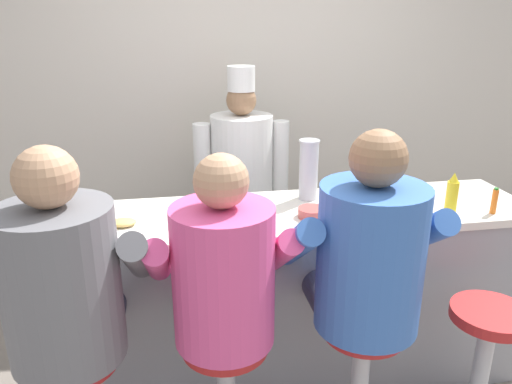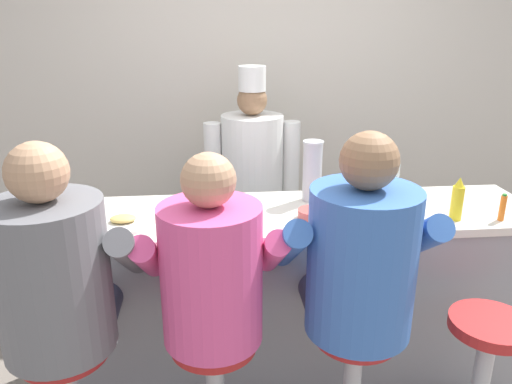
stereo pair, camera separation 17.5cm
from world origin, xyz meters
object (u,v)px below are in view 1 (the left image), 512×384
object	(u,v)px
cook_in_whites_near	(242,178)
hot_sauce_bottle_orange	(494,201)
coffee_mug_blue	(212,202)
diner_seated_blue	(366,265)
breakfast_plate	(123,226)
cup_stack_steel	(309,170)
diner_seated_grey	(65,291)
napkin_dispenser_chrome	(347,195)
water_pitcher_clear	(379,174)
mustard_bottle_yellow	(452,195)
cereal_bowl	(312,213)
diner_seated_pink	(223,284)
ketchup_bottle_red	(379,188)
empty_stool_round	(484,355)
coffee_mug_white	(200,211)

from	to	relation	value
cook_in_whites_near	hot_sauce_bottle_orange	bearing A→B (deg)	-44.55
coffee_mug_blue	diner_seated_blue	xyz separation A→B (m)	(0.57, -0.65, -0.07)
breakfast_plate	cook_in_whites_near	world-z (taller)	cook_in_whites_near
cup_stack_steel	diner_seated_grey	world-z (taller)	diner_seated_grey
napkin_dispenser_chrome	diner_seated_grey	size ratio (longest dim) A/B	0.09
water_pitcher_clear	diner_seated_grey	distance (m)	1.74
mustard_bottle_yellow	diner_seated_grey	xyz separation A→B (m)	(-1.76, -0.40, -0.13)
cereal_bowl	diner_seated_grey	size ratio (longest dim) A/B	0.09
diner_seated_pink	cook_in_whites_near	xyz separation A→B (m)	(0.29, 1.46, -0.04)
ketchup_bottle_red	breakfast_plate	world-z (taller)	ketchup_bottle_red
mustard_bottle_yellow	coffee_mug_blue	xyz separation A→B (m)	(-1.16, 0.25, -0.05)
water_pitcher_clear	cook_in_whites_near	distance (m)	0.97
cereal_bowl	empty_stool_round	bearing A→B (deg)	-36.87
diner_seated_blue	diner_seated_grey	bearing A→B (deg)	-179.97
mustard_bottle_yellow	cereal_bowl	bearing A→B (deg)	173.83
cook_in_whites_near	cereal_bowl	bearing A→B (deg)	-78.30
mustard_bottle_yellow	empty_stool_round	size ratio (longest dim) A/B	0.30
empty_stool_round	cook_in_whites_near	size ratio (longest dim) A/B	0.44
cook_in_whites_near	cup_stack_steel	bearing A→B (deg)	-70.67
mustard_bottle_yellow	coffee_mug_white	size ratio (longest dim) A/B	1.77
water_pitcher_clear	coffee_mug_blue	world-z (taller)	water_pitcher_clear
cereal_bowl	diner_seated_grey	bearing A→B (deg)	-156.35
napkin_dispenser_chrome	diner_seated_grey	bearing A→B (deg)	-156.23
mustard_bottle_yellow	diner_seated_pink	distance (m)	1.26
water_pitcher_clear	napkin_dispenser_chrome	xyz separation A→B (m)	(-0.26, -0.21, -0.03)
water_pitcher_clear	cereal_bowl	world-z (taller)	water_pitcher_clear
breakfast_plate	diner_seated_grey	bearing A→B (deg)	-110.49
diner_seated_pink	diner_seated_blue	bearing A→B (deg)	0.34
cereal_bowl	coffee_mug_blue	size ratio (longest dim) A/B	1.01
coffee_mug_white	cup_stack_steel	xyz separation A→B (m)	(0.59, 0.21, 0.12)
mustard_bottle_yellow	breakfast_plate	world-z (taller)	mustard_bottle_yellow
cereal_bowl	diner_seated_grey	world-z (taller)	diner_seated_grey
hot_sauce_bottle_orange	mustard_bottle_yellow	bearing A→B (deg)	171.74
coffee_mug_blue	diner_seated_pink	world-z (taller)	diner_seated_pink
cereal_bowl	diner_seated_pink	xyz separation A→B (m)	(-0.49, -0.47, -0.08)
diner_seated_grey	cup_stack_steel	bearing A→B (deg)	33.04
diner_seated_blue	water_pitcher_clear	bearing A→B (deg)	64.13
napkin_dispenser_chrome	diner_seated_pink	size ratio (longest dim) A/B	0.09
diner_seated_pink	napkin_dispenser_chrome	bearing A→B (deg)	39.09
ketchup_bottle_red	hot_sauce_bottle_orange	distance (m)	0.56
diner_seated_grey	cereal_bowl	bearing A→B (deg)	23.65
cereal_bowl	diner_seated_grey	xyz separation A→B (m)	(-1.08, -0.47, -0.05)
water_pitcher_clear	coffee_mug_white	world-z (taller)	water_pitcher_clear
ketchup_bottle_red	diner_seated_grey	xyz separation A→B (m)	(-1.44, -0.54, -0.13)
cup_stack_steel	cook_in_whites_near	distance (m)	0.81
diner_seated_blue	cook_in_whites_near	world-z (taller)	cook_in_whites_near
empty_stool_round	diner_seated_pink	bearing A→B (deg)	178.38
mustard_bottle_yellow	napkin_dispenser_chrome	xyz separation A→B (m)	(-0.48, 0.17, -0.03)
hot_sauce_bottle_orange	ketchup_bottle_red	bearing A→B (deg)	161.82
mustard_bottle_yellow	cup_stack_steel	world-z (taller)	cup_stack_steel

